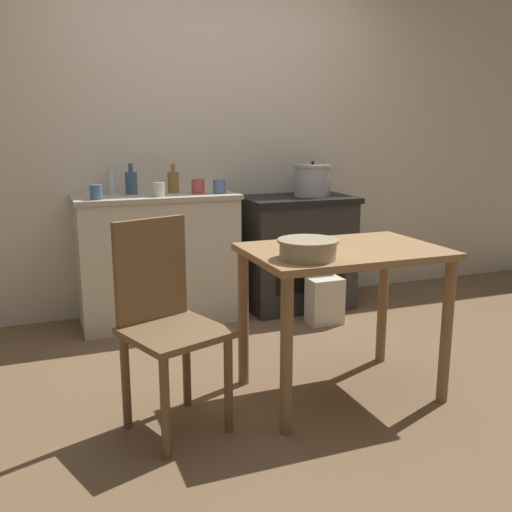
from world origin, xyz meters
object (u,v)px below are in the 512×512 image
stove (296,252)px  bottle_left (111,182)px  bottle_mid_left (131,182)px  cup_center_right (198,186)px  work_table (343,274)px  bottle_far_left (173,182)px  cup_center_left (96,192)px  cup_center (159,189)px  chair (166,319)px  stock_pot (312,180)px  mixing_bowl_large (308,248)px  cup_mid_right (219,186)px  flour_sack (325,301)px

stove → bottle_left: (-1.33, 0.16, 0.56)m
stove → bottle_left: bearing=173.3°
bottle_mid_left → cup_center_right: (0.44, -0.12, -0.03)m
work_table → bottle_mid_left: size_ratio=4.58×
bottle_far_left → work_table: bearing=-72.1°
cup_center_left → cup_center: 0.41m
cup_center → chair: bearing=-101.1°
stock_pot → cup_center_left: size_ratio=2.98×
chair → cup_center_right: bearing=48.8°
chair → mixing_bowl_large: bearing=-33.9°
bottle_mid_left → cup_mid_right: size_ratio=2.19×
mixing_bowl_large → bottle_far_left: bottle_far_left is taller
stock_pot → mixing_bowl_large: 1.78m
bottle_left → cup_center: (0.27, -0.26, -0.03)m
cup_center_right → cup_mid_right: cup_center_right is taller
cup_center_right → stove: bearing=2.1°
flour_sack → mixing_bowl_large: mixing_bowl_large is taller
work_table → mixing_bowl_large: size_ratio=3.45×
stock_pot → bottle_far_left: stock_pot is taller
chair → cup_center_left: bearing=76.3°
bottle_left → bottle_mid_left: bottle_mid_left is taller
bottle_far_left → flour_sack: bearing=-30.1°
bottle_left → cup_mid_right: (0.70, -0.23, -0.03)m
bottle_far_left → cup_mid_right: bearing=-28.7°
cup_center_left → cup_center_right: size_ratio=0.95×
bottle_mid_left → cup_center_left: bottle_mid_left is taller
work_table → bottle_far_left: 1.65m
stock_pot → cup_mid_right: (-0.74, -0.05, -0.02)m
stove → mixing_bowl_large: (-0.69, -1.60, 0.39)m
mixing_bowl_large → flour_sack: bearing=58.3°
work_table → cup_center: bearing=115.4°
mixing_bowl_large → bottle_mid_left: bottle_mid_left is taller
stock_pot → cup_center_left: stock_pot is taller
mixing_bowl_large → work_table: bearing=29.2°
bottle_far_left → cup_center_left: size_ratio=2.13×
work_table → cup_center_left: cup_center_left is taller
bottle_far_left → cup_center: size_ratio=2.14×
cup_center → bottle_left: bearing=136.2°
bottle_mid_left → mixing_bowl_large: bearing=-73.2°
stock_pot → flour_sack: bearing=-103.2°
cup_center → flour_sack: bearing=-17.9°
stove → cup_center: bearing=-174.2°
cup_center_left → work_table: bearing=-51.5°
bottle_left → stove: bearing=-6.7°
stove → chair: 1.96m
cup_center → cup_mid_right: bearing=4.8°
cup_mid_right → cup_center_left: bearing=-175.5°
cup_mid_right → cup_center: bearing=-175.2°
cup_center_right → cup_mid_right: bearing=-16.6°
stove → cup_center_right: cup_center_right is taller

